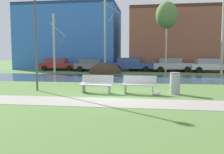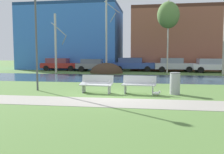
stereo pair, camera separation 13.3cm
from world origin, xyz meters
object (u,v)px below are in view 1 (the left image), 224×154
at_px(trash_bin, 175,83).
at_px(parked_hatch_third_blue, 131,64).
at_px(bench_right, 139,84).
at_px(bench_left, 97,83).
at_px(parked_suv_fifth_white, 210,65).
at_px(seagull, 157,93).
at_px(parked_van_nearest_red, 58,64).
at_px(streetlamp, 35,18).
at_px(parked_wagon_fourth_silver, 172,65).
at_px(parked_sedan_second_grey, 93,65).

distance_m(trash_bin, parked_hatch_third_blue, 16.83).
xyz_separation_m(bench_right, parked_hatch_third_blue, (-1.48, 16.67, 0.35)).
bearing_deg(bench_left, parked_hatch_third_blue, 87.96).
distance_m(parked_hatch_third_blue, parked_suv_fifth_white, 8.58).
bearing_deg(seagull, parked_van_nearest_red, 123.07).
xyz_separation_m(seagull, streetlamp, (-6.16, 0.82, 3.62)).
bearing_deg(parked_wagon_fourth_silver, parked_van_nearest_red, 178.34).
height_order(bench_right, parked_wagon_fourth_silver, parked_wagon_fourth_silver).
height_order(seagull, parked_suv_fifth_white, parked_suv_fifth_white).
xyz_separation_m(seagull, parked_wagon_fourth_silver, (2.30, 16.76, 0.68)).
xyz_separation_m(streetlamp, parked_wagon_fourth_silver, (8.46, 15.94, -2.94)).
distance_m(streetlamp, parked_sedan_second_grey, 15.69).
bearing_deg(bench_left, trash_bin, 2.29).
xyz_separation_m(bench_left, bench_right, (2.07, 0.00, 0.00)).
height_order(bench_right, parked_van_nearest_red, parked_van_nearest_red).
bearing_deg(seagull, parked_hatch_third_blue, 97.64).
bearing_deg(trash_bin, streetlamp, 178.17).
bearing_deg(parked_suv_fifth_white, parked_van_nearest_red, 177.19).
distance_m(bench_right, parked_hatch_third_blue, 16.74).
bearing_deg(bench_left, parked_van_nearest_red, 116.36).
bearing_deg(trash_bin, parked_sedan_second_grey, 115.77).
bearing_deg(seagull, bench_left, 171.17).
bearing_deg(streetlamp, bench_right, -4.02).
bearing_deg(seagull, bench_right, 151.27).
distance_m(parked_sedan_second_grey, parked_suv_fifth_white, 12.92).
relative_size(bench_right, trash_bin, 1.59).
relative_size(streetlamp, parked_suv_fifth_white, 1.30).
distance_m(bench_left, parked_wagon_fourth_silver, 17.12).
xyz_separation_m(trash_bin, parked_van_nearest_red, (-12.03, 16.55, 0.25)).
distance_m(trash_bin, parked_suv_fifth_white, 16.60).
distance_m(seagull, parked_van_nearest_red, 20.48).
relative_size(trash_bin, parked_wagon_fourth_silver, 0.24).
distance_m(trash_bin, parked_van_nearest_red, 20.46).
height_order(parked_sedan_second_grey, parked_suv_fifth_white, parked_suv_fifth_white).
relative_size(trash_bin, parked_van_nearest_red, 0.22).
xyz_separation_m(bench_right, parked_van_nearest_red, (-10.35, 16.70, 0.31)).
distance_m(trash_bin, parked_sedan_second_grey, 17.34).
distance_m(parked_van_nearest_red, parked_wagon_fourth_silver, 13.47).
bearing_deg(parked_hatch_third_blue, parked_van_nearest_red, 179.83).
relative_size(bench_left, streetlamp, 0.29).
distance_m(trash_bin, streetlamp, 7.72).
relative_size(streetlamp, parked_van_nearest_red, 1.22).
relative_size(bench_left, parked_suv_fifth_white, 0.38).
xyz_separation_m(trash_bin, parked_suv_fifth_white, (5.38, 15.70, 0.25)).
height_order(trash_bin, parked_wagon_fourth_silver, parked_wagon_fourth_silver).
relative_size(streetlamp, parked_hatch_third_blue, 1.18).
distance_m(streetlamp, parked_hatch_third_blue, 17.00).
bearing_deg(trash_bin, bench_left, -177.71).
height_order(seagull, parked_sedan_second_grey, parked_sedan_second_grey).
bearing_deg(bench_right, parked_van_nearest_red, 121.78).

